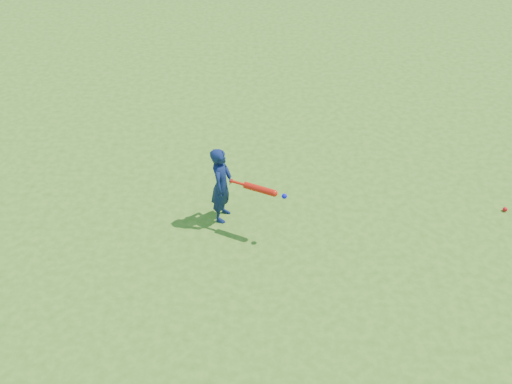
# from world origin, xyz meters

# --- Properties ---
(ground) EXTENTS (80.00, 80.00, 0.00)m
(ground) POSITION_xyz_m (0.00, 0.00, 0.00)
(ground) COLOR #3D6E1A
(ground) RESTS_ON ground
(child) EXTENTS (0.36, 0.46, 1.11)m
(child) POSITION_xyz_m (-0.76, 0.10, 0.55)
(child) COLOR #0F1B47
(child) RESTS_ON ground
(ground_ball_red) EXTENTS (0.06, 0.06, 0.06)m
(ground_ball_red) POSITION_xyz_m (3.15, 0.25, 0.03)
(ground_ball_red) COLOR red
(ground_ball_red) RESTS_ON ground
(bat_swing) EXTENTS (0.72, 0.37, 0.09)m
(bat_swing) POSITION_xyz_m (-0.23, -0.19, 0.71)
(bat_swing) COLOR red
(bat_swing) RESTS_ON ground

